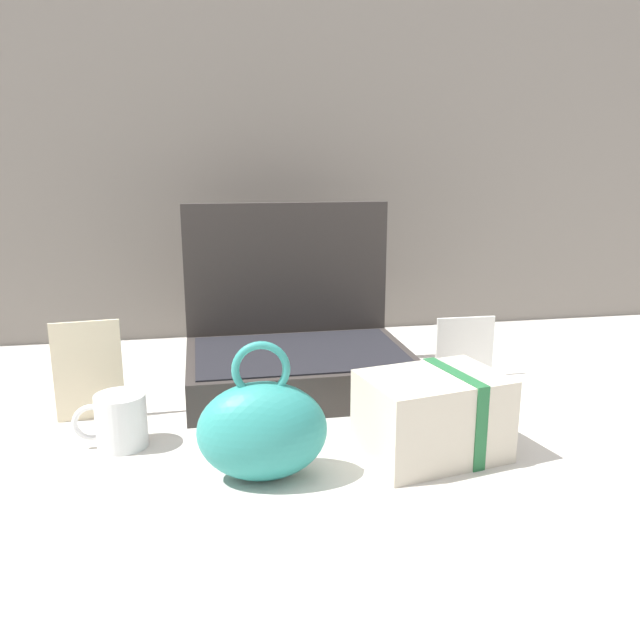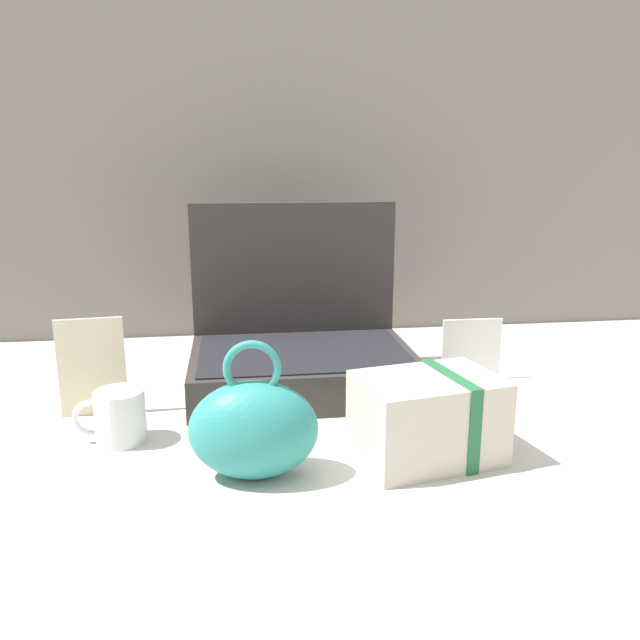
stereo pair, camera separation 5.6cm
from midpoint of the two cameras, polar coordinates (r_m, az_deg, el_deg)
The scene contains 8 objects.
ground_plane at distance 1.18m, azimuth -0.78°, elevation -7.91°, with size 6.00×6.00×0.00m, color beige.
back_wall at distance 1.69m, azimuth -4.62°, elevation 22.80°, with size 3.20×0.06×1.40m, color gray.
open_suitcase at distance 1.29m, azimuth -3.39°, elevation -2.43°, with size 0.44×0.33×0.36m.
teal_pouch_handbag at distance 0.91m, azimuth -6.97°, elevation -9.75°, with size 0.19×0.12×0.20m.
cream_toiletry_bag at distance 0.99m, azimuth 8.57°, elevation -8.45°, with size 0.23×0.18×0.13m.
coffee_mug at distance 1.07m, azimuth -18.95°, elevation -8.53°, with size 0.11×0.08×0.09m.
info_card_left at distance 1.35m, azimuth 11.67°, elevation -2.44°, with size 0.12×0.01×0.13m, color white.
poster_card_right at distance 1.18m, azimuth -21.34°, elevation -4.28°, with size 0.11×0.01×0.18m, color beige.
Camera 1 is at (-0.22, -1.07, 0.44)m, focal length 35.75 mm.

